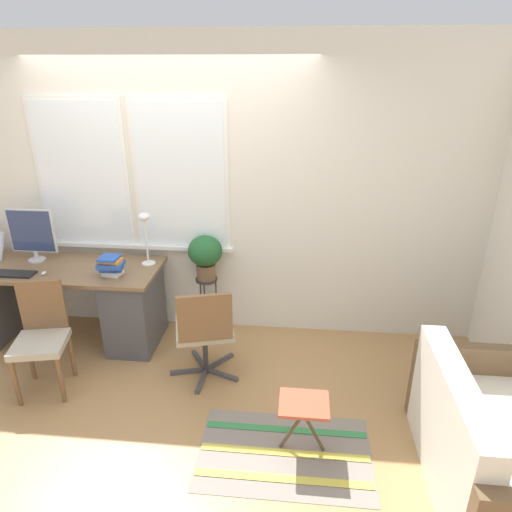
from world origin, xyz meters
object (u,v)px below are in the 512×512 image
object	(u,v)px
plant_stand	(207,287)
potted_plant	(205,254)
desk_lamp	(145,228)
couch_loveseat	(488,450)
book_stack	(111,265)
monitor	(32,233)
keyboard	(13,274)
folding_stool	(304,408)
office_chair_swivel	(205,330)
mouse	(44,273)
desk_chair_wooden	(41,335)

from	to	relation	value
plant_stand	potted_plant	distance (m)	0.34
desk_lamp	couch_loveseat	world-z (taller)	desk_lamp
potted_plant	desk_lamp	bearing A→B (deg)	-165.32
book_stack	monitor	bearing A→B (deg)	163.33
keyboard	book_stack	size ratio (longest dim) A/B	1.61
couch_loveseat	keyboard	bearing A→B (deg)	72.70
couch_loveseat	plant_stand	xyz separation A→B (m)	(-2.04, 1.60, 0.20)
plant_stand	folding_stool	bearing A→B (deg)	-57.00
monitor	couch_loveseat	bearing A→B (deg)	-21.94
monitor	potted_plant	distance (m)	1.57
plant_stand	folding_stool	world-z (taller)	plant_stand
desk_lamp	folding_stool	bearing A→B (deg)	-42.27
monitor	office_chair_swivel	bearing A→B (deg)	-18.54
office_chair_swivel	desk_lamp	bearing A→B (deg)	-58.57
book_stack	folding_stool	world-z (taller)	book_stack
plant_stand	potted_plant	xyz separation A→B (m)	(-0.00, -0.00, 0.34)
couch_loveseat	potted_plant	xyz separation A→B (m)	(-2.04, 1.60, 0.54)
monitor	keyboard	bearing A→B (deg)	-96.77
office_chair_swivel	mouse	bearing A→B (deg)	-25.89
mouse	desk_chair_wooden	xyz separation A→B (m)	(0.20, -0.50, -0.29)
book_stack	couch_loveseat	xyz separation A→B (m)	(2.77, -1.20, -0.57)
keyboard	desk_lamp	bearing A→B (deg)	17.42
desk_chair_wooden	couch_loveseat	bearing A→B (deg)	-24.02
office_chair_swivel	folding_stool	world-z (taller)	office_chair_swivel
desk_lamp	plant_stand	xyz separation A→B (m)	(0.50, 0.13, -0.62)
desk_lamp	potted_plant	distance (m)	0.59
monitor	office_chair_swivel	world-z (taller)	monitor
book_stack	folding_stool	size ratio (longest dim) A/B	0.57
mouse	folding_stool	bearing A→B (deg)	-23.52
mouse	office_chair_swivel	bearing A→B (deg)	-10.58
monitor	couch_loveseat	xyz separation A→B (m)	(3.59, -1.45, -0.74)
book_stack	couch_loveseat	distance (m)	3.07
potted_plant	folding_stool	bearing A→B (deg)	-57.00
office_chair_swivel	monitor	bearing A→B (deg)	-33.85
monitor	folding_stool	distance (m)	2.87
book_stack	desk_chair_wooden	bearing A→B (deg)	-125.07
folding_stool	potted_plant	bearing A→B (deg)	123.00
desk_chair_wooden	folding_stool	xyz separation A→B (m)	(2.05, -0.48, -0.13)
mouse	office_chair_swivel	world-z (taller)	office_chair_swivel
keyboard	plant_stand	distance (m)	1.68
monitor	desk_chair_wooden	size ratio (longest dim) A/B	0.56
desk_lamp	mouse	bearing A→B (deg)	-159.02
keyboard	folding_stool	size ratio (longest dim) A/B	0.92
couch_loveseat	folding_stool	size ratio (longest dim) A/B	3.28
desk_lamp	couch_loveseat	xyz separation A→B (m)	(2.54, -1.47, -0.82)
desk_lamp	folding_stool	xyz separation A→B (m)	(1.43, -1.30, -0.75)
folding_stool	office_chair_swivel	bearing A→B (deg)	138.53
keyboard	mouse	distance (m)	0.26
desk_chair_wooden	couch_loveseat	xyz separation A→B (m)	(3.16, -0.65, -0.20)
potted_plant	office_chair_swivel	bearing A→B (deg)	-80.15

